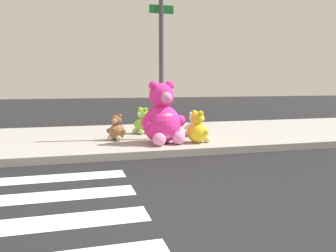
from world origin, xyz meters
name	(u,v)px	position (x,y,z in m)	size (l,w,h in m)	color
ground_plane	(173,219)	(0.00, 0.00, 0.00)	(60.00, 60.00, 0.00)	black
sidewalk	(115,138)	(0.00, 5.20, 0.07)	(28.00, 4.40, 0.15)	#9E9B93
sign_pole	(161,66)	(1.00, 4.40, 1.85)	(0.56, 0.11, 3.20)	#4C4C51
plush_pink_large	(162,118)	(0.87, 3.81, 0.69)	(1.03, 0.95, 1.35)	#F22D93
plush_white	(194,126)	(1.86, 4.56, 0.39)	(0.47, 0.42, 0.61)	white
plush_red	(169,125)	(1.39, 5.14, 0.36)	(0.38, 0.38, 0.54)	red
plush_brown	(117,130)	(-0.04, 4.49, 0.39)	(0.42, 0.44, 0.61)	olive
plush_yellow	(198,130)	(1.64, 3.66, 0.44)	(0.51, 0.52, 0.72)	yellow
plush_lime	(142,123)	(0.73, 5.34, 0.42)	(0.49, 0.48, 0.68)	#8CD133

